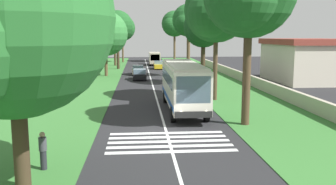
# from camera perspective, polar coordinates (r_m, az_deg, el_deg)

# --- Properties ---
(ground) EXTENTS (160.00, 160.00, 0.00)m
(ground) POSITION_cam_1_polar(r_m,az_deg,el_deg) (22.16, -0.19, -6.41)
(ground) COLOR #262628
(grass_verge_left) EXTENTS (120.00, 8.00, 0.04)m
(grass_verge_left) POSITION_cam_1_polar(r_m,az_deg,el_deg) (37.36, -14.66, -0.39)
(grass_verge_left) COLOR #387533
(grass_verge_left) RESTS_ON ground
(grass_verge_right) EXTENTS (120.00, 8.00, 0.04)m
(grass_verge_right) POSITION_cam_1_polar(r_m,az_deg,el_deg) (38.07, 10.43, -0.08)
(grass_verge_right) COLOR #387533
(grass_verge_right) RESTS_ON ground
(centre_line) EXTENTS (110.00, 0.16, 0.01)m
(centre_line) POSITION_cam_1_polar(r_m,az_deg,el_deg) (36.82, -1.99, -0.27)
(centre_line) COLOR silver
(centre_line) RESTS_ON ground
(coach_bus) EXTENTS (11.16, 2.62, 3.73)m
(coach_bus) POSITION_cam_1_polar(r_m,az_deg,el_deg) (28.58, 2.35, 1.43)
(coach_bus) COLOR silver
(coach_bus) RESTS_ON ground
(zebra_crossing) EXTENTS (4.05, 6.80, 0.01)m
(zebra_crossing) POSITION_cam_1_polar(r_m,az_deg,el_deg) (20.54, 0.18, -7.64)
(zebra_crossing) COLOR silver
(zebra_crossing) RESTS_ON ground
(trailing_car_0) EXTENTS (4.30, 1.78, 1.43)m
(trailing_car_0) POSITION_cam_1_polar(r_m,az_deg,el_deg) (49.19, -4.44, 2.79)
(trailing_car_0) COLOR black
(trailing_car_0) RESTS_ON ground
(trailing_car_1) EXTENTS (4.30, 1.78, 1.43)m
(trailing_car_1) POSITION_cam_1_polar(r_m,az_deg,el_deg) (55.81, -4.69, 3.51)
(trailing_car_1) COLOR #B7A893
(trailing_car_1) RESTS_ON ground
(trailing_car_2) EXTENTS (4.30, 1.78, 1.43)m
(trailing_car_2) POSITION_cam_1_polar(r_m,az_deg,el_deg) (65.01, -1.44, 4.29)
(trailing_car_2) COLOR gold
(trailing_car_2) RESTS_ON ground
(trailing_minibus_0) EXTENTS (6.00, 2.14, 2.53)m
(trailing_minibus_0) POSITION_cam_1_polar(r_m,az_deg,el_deg) (73.37, -2.13, 5.49)
(trailing_minibus_0) COLOR #BFB299
(trailing_minibus_0) RESTS_ON ground
(roadside_tree_left_0) EXTENTS (6.42, 5.29, 10.18)m
(roadside_tree_left_0) POSITION_cam_1_polar(r_m,az_deg,el_deg) (65.31, -7.97, 10.14)
(roadside_tree_left_0) COLOR #3D2D1E
(roadside_tree_left_0) RESTS_ON grass_verge_left
(roadside_tree_left_1) EXTENTS (7.93, 6.57, 9.33)m
(roadside_tree_left_1) POSITION_cam_1_polar(r_m,az_deg,el_deg) (53.70, -10.02, 8.84)
(roadside_tree_left_1) COLOR brown
(roadside_tree_left_1) RESTS_ON grass_verge_left
(roadside_tree_left_2) EXTENTS (9.13, 7.36, 10.11)m
(roadside_tree_left_2) POSITION_cam_1_polar(r_m,az_deg,el_deg) (14.50, -23.85, 9.78)
(roadside_tree_left_2) COLOR #3D2D1E
(roadside_tree_left_2) RESTS_ON grass_verge_left
(roadside_tree_left_3) EXTENTS (6.69, 5.55, 10.21)m
(roadside_tree_left_3) POSITION_cam_1_polar(r_m,az_deg,el_deg) (81.48, -7.24, 9.82)
(roadside_tree_left_3) COLOR brown
(roadside_tree_left_3) RESTS_ON grass_verge_left
(roadside_tree_left_4) EXTENTS (5.33, 4.51, 8.18)m
(roadside_tree_left_4) POSITION_cam_1_polar(r_m,az_deg,el_deg) (72.67, -8.36, 8.75)
(roadside_tree_left_4) COLOR #4C3826
(roadside_tree_left_4) RESTS_ON grass_verge_left
(roadside_tree_right_0) EXTENTS (5.22, 4.58, 10.21)m
(roadside_tree_right_0) POSITION_cam_1_polar(r_m,az_deg,el_deg) (52.10, 3.11, 11.01)
(roadside_tree_right_0) COLOR brown
(roadside_tree_right_0) RESTS_ON grass_verge_right
(roadside_tree_right_1) EXTENTS (6.59, 5.72, 11.27)m
(roadside_tree_right_1) POSITION_cam_1_polar(r_m,az_deg,el_deg) (81.81, 0.92, 10.57)
(roadside_tree_right_1) COLOR brown
(roadside_tree_right_1) RESTS_ON grass_verge_right
(roadside_tree_right_3) EXTENTS (5.31, 4.75, 9.15)m
(roadside_tree_right_3) POSITION_cam_1_polar(r_m,az_deg,el_deg) (43.75, 5.41, 9.92)
(roadside_tree_right_3) COLOR #3D2D1E
(roadside_tree_right_3) RESTS_ON grass_verge_right
(roadside_tree_right_4) EXTENTS (7.14, 5.73, 10.89)m
(roadside_tree_right_4) POSITION_cam_1_polar(r_m,az_deg,el_deg) (33.30, 7.22, 12.30)
(roadside_tree_right_4) COLOR #4C3826
(roadside_tree_right_4) RESTS_ON grass_verge_right
(utility_pole) EXTENTS (0.24, 1.40, 8.85)m
(utility_pole) POSITION_cam_1_polar(r_m,az_deg,el_deg) (33.46, 7.32, 6.68)
(utility_pole) COLOR #473828
(utility_pole) RESTS_ON grass_verge_right
(roadside_wall) EXTENTS (70.00, 0.40, 1.16)m
(roadside_wall) POSITION_cam_1_polar(r_m,az_deg,el_deg) (43.70, 13.07, 1.77)
(roadside_wall) COLOR #B2A893
(roadside_wall) RESTS_ON grass_verge_right
(roadside_building) EXTENTS (11.98, 8.78, 5.45)m
(roadside_building) POSITION_cam_1_polar(r_m,az_deg,el_deg) (50.11, 20.77, 4.77)
(roadside_building) COLOR beige
(roadside_building) RESTS_ON ground
(pedestrian) EXTENTS (0.34, 0.34, 1.69)m
(pedestrian) POSITION_cam_1_polar(r_m,az_deg,el_deg) (16.98, -18.90, -8.51)
(pedestrian) COLOR #26262D
(pedestrian) RESTS_ON grass_verge_left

